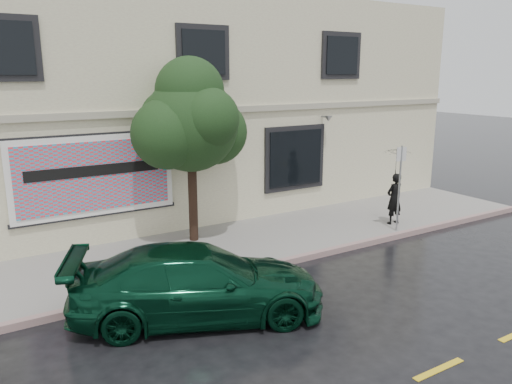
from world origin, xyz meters
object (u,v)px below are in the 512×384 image
car (198,283)px  pedestrian (394,199)px  street_tree (191,125)px  fire_hydrant (112,276)px

car → pedestrian: size_ratio=3.10×
street_tree → fire_hydrant: size_ratio=5.96×
car → street_tree: size_ratio=1.09×
pedestrian → street_tree: bearing=-16.5°
street_tree → pedestrian: bearing=-17.0°
pedestrian → fire_hydrant: (-8.71, -0.45, -0.42)m
pedestrian → street_tree: 6.55m
fire_hydrant → pedestrian: bearing=-9.1°
car → street_tree: bearing=-1.5°
car → fire_hydrant: 2.04m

